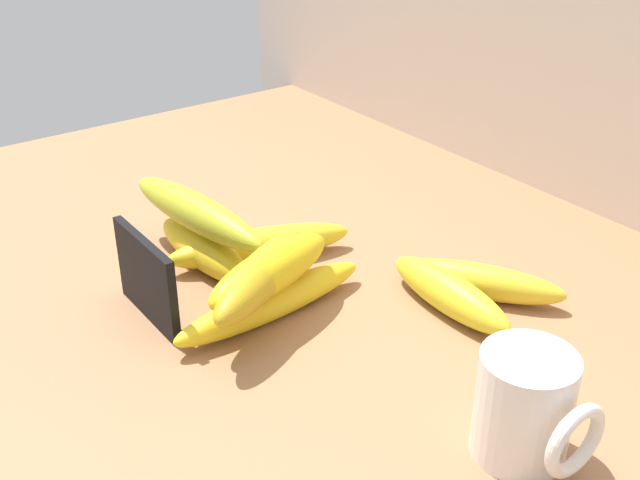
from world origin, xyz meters
TOP-DOWN VIEW (x-y plane):
  - counter_top at (0.00, 0.00)cm, footprint 110.00×76.00cm
  - chalkboard_sign at (-2.50, -14.00)cm, footprint 11.00×1.80cm
  - coffee_mug at (30.00, -0.18)cm, footprint 8.50×7.00cm
  - banana_0 at (-5.47, 0.37)cm, footprint 9.20×19.92cm
  - banana_1 at (13.16, 9.21)cm, footprint 15.27×4.24cm
  - banana_2 at (-7.92, -5.32)cm, footprint 15.81×4.71cm
  - banana_3 at (13.11, 13.33)cm, footprint 15.60×11.92cm
  - banana_4 at (4.15, -4.90)cm, footprint 4.64×21.09cm
  - banana_5 at (-8.91, -5.37)cm, footprint 21.13×6.35cm
  - banana_6 at (4.68, -5.25)cm, footprint 8.05×15.68cm
  - banana_7 at (4.72, -6.17)cm, footprint 12.10×16.19cm

SIDE VIEW (x-z plane):
  - counter_top at x=0.00cm, z-range 0.00..3.00cm
  - banana_4 at x=4.15cm, z-range 3.00..6.37cm
  - banana_3 at x=13.11cm, z-range 3.00..6.48cm
  - banana_0 at x=-5.47cm, z-range 3.00..6.70cm
  - banana_1 at x=13.16cm, z-range 3.00..6.79cm
  - banana_2 at x=-7.92cm, z-range 3.00..7.01cm
  - chalkboard_sign at x=-2.50cm, z-range 2.66..11.06cm
  - coffee_mug at x=30.00cm, z-range 3.00..11.49cm
  - banana_7 at x=4.72cm, z-range 6.37..10.29cm
  - banana_6 at x=4.68cm, z-range 6.37..10.47cm
  - banana_5 at x=-8.91cm, z-range 7.01..10.82cm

